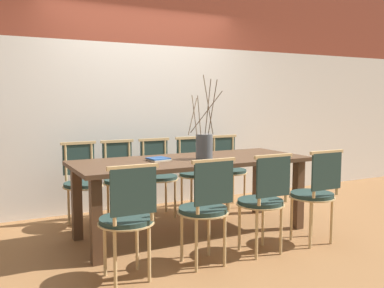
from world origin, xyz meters
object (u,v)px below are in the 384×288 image
chair_near_center (264,198)px  chair_far_center (158,173)px  book_stack (158,159)px  vase_centerpiece (204,145)px  dining_table (192,169)px

chair_near_center → chair_far_center: 1.63m
book_stack → vase_centerpiece: bearing=-13.1°
vase_centerpiece → book_stack: 0.48m
dining_table → vase_centerpiece: (0.11, -0.06, 0.24)m
chair_near_center → vase_centerpiece: vase_centerpiece is taller
chair_near_center → vase_centerpiece: bearing=104.1°
vase_centerpiece → book_stack: bearing=166.9°
dining_table → book_stack: 0.37m
chair_far_center → vase_centerpiece: bearing=98.8°
chair_near_center → dining_table: bearing=110.0°
book_stack → chair_far_center: bearing=67.2°
chair_far_center → vase_centerpiece: vase_centerpiece is taller
dining_table → chair_near_center: bearing=-70.0°
vase_centerpiece → book_stack: (-0.45, 0.10, -0.12)m
dining_table → vase_centerpiece: vase_centerpiece is taller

